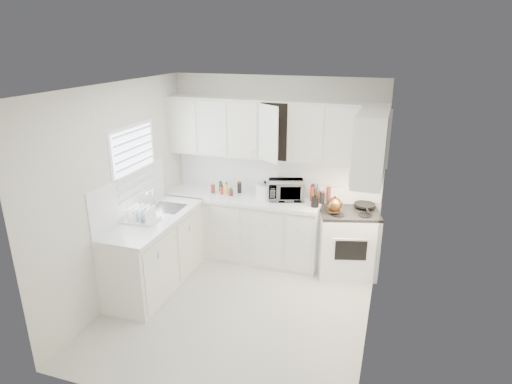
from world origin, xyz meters
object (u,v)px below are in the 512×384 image
at_px(tea_kettle, 335,203).
at_px(rice_cooker, 265,190).
at_px(microwave, 286,188).
at_px(utensil_crock, 315,195).
at_px(dish_rack, 141,213).
at_px(stove, 348,233).

relative_size(tea_kettle, rice_cooker, 0.93).
bearing_deg(microwave, utensil_crock, -38.45).
height_order(microwave, rice_cooker, microwave).
distance_m(microwave, rice_cooker, 0.29).
xyz_separation_m(microwave, rice_cooker, (-0.28, -0.06, -0.03)).
xyz_separation_m(rice_cooker, dish_rack, (-1.20, -1.25, -0.02)).
bearing_deg(tea_kettle, rice_cooker, -168.25).
height_order(rice_cooker, dish_rack, rice_cooker).
relative_size(utensil_crock, dish_rack, 0.86).
height_order(tea_kettle, rice_cooker, rice_cooker).
distance_m(tea_kettle, dish_rack, 2.44).
height_order(stove, utensil_crock, utensil_crock).
bearing_deg(stove, utensil_crock, 177.15).
height_order(microwave, dish_rack, microwave).
distance_m(stove, utensil_crock, 0.71).
height_order(tea_kettle, dish_rack, dish_rack).
height_order(utensil_crock, dish_rack, utensil_crock).
relative_size(rice_cooker, dish_rack, 0.66).
bearing_deg(utensil_crock, rice_cooker, 171.78).
bearing_deg(rice_cooker, tea_kettle, 7.20).
xyz_separation_m(tea_kettle, utensil_crock, (-0.27, 0.06, 0.07)).
height_order(tea_kettle, microwave, microwave).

